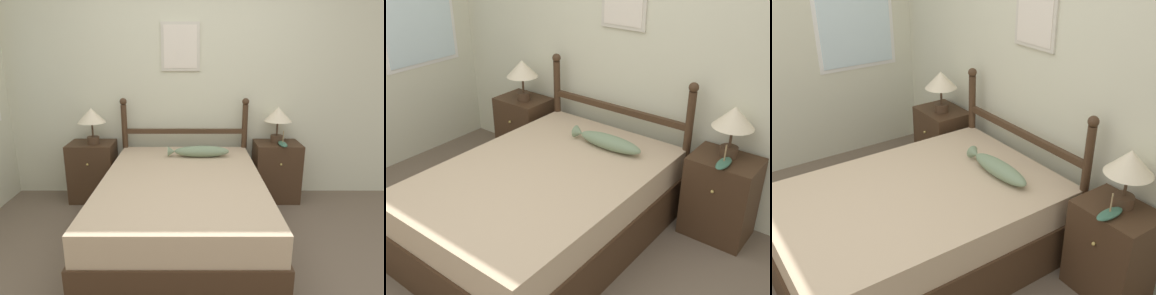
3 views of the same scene
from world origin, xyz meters
The scene contains 10 objects.
ground_plane centered at (0.00, 0.00, 0.00)m, with size 16.00×16.00×0.00m, color brown.
wall_back centered at (0.00, 1.73, 1.28)m, with size 6.40×0.08×2.55m.
bed centered at (-0.14, 0.63, 0.28)m, with size 1.39×1.97×0.58m.
headboard centered at (-0.14, 1.58, 0.63)m, with size 1.40×0.08×1.12m.
nightstand_left centered at (-1.15, 1.48, 0.33)m, with size 0.48×0.39×0.65m.
nightstand_right centered at (0.88, 1.48, 0.33)m, with size 0.48×0.39×0.65m.
table_lamp_left centered at (-1.12, 1.46, 0.93)m, with size 0.30×0.30×0.38m.
table_lamp_right centered at (0.87, 1.53, 0.93)m, with size 0.30×0.30×0.38m.
model_boat centered at (0.90, 1.37, 0.67)m, with size 0.08×0.22×0.16m.
fish_pillow centered at (0.02, 1.22, 0.63)m, with size 0.62×0.14×0.11m.
Camera 2 is at (1.78, -1.42, 2.16)m, focal length 42.00 mm.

